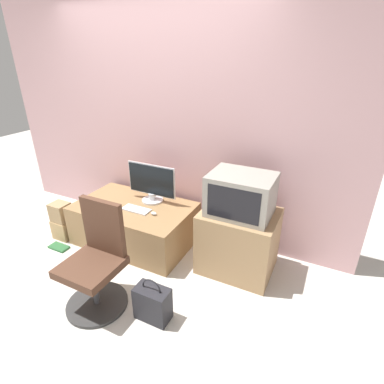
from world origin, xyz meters
name	(u,v)px	position (x,y,z in m)	size (l,w,h in m)	color
ground_plane	(90,288)	(0.00, 0.00, 0.00)	(12.00, 12.00, 0.00)	beige
wall_back	(160,121)	(0.00, 1.32, 1.30)	(4.40, 0.05, 2.60)	#CC9EA3
desk	(135,223)	(-0.09, 0.84, 0.23)	(1.29, 0.79, 0.46)	#937047
side_stand	(238,241)	(1.12, 0.90, 0.32)	(0.70, 0.56, 0.64)	#A37F56
main_monitor	(152,183)	(0.05, 1.03, 0.67)	(0.59, 0.24, 0.44)	silver
keyboard	(136,209)	(0.01, 0.77, 0.47)	(0.31, 0.13, 0.01)	silver
mouse	(154,214)	(0.24, 0.76, 0.48)	(0.07, 0.04, 0.04)	silver
crt_tv	(241,195)	(1.11, 0.88, 0.83)	(0.57, 0.44, 0.39)	gray
office_chair	(96,265)	(0.20, -0.06, 0.39)	(0.52, 0.52, 0.93)	#333333
cardboard_box_lower	(64,229)	(-0.88, 0.52, 0.11)	(0.22, 0.19, 0.23)	tan
cardboard_box_upper	(60,212)	(-0.88, 0.52, 0.34)	(0.20, 0.17, 0.22)	#A3845B
handbag	(153,303)	(0.71, -0.02, 0.15)	(0.29, 0.16, 0.40)	#232328
book	(59,247)	(-0.77, 0.32, 0.01)	(0.23, 0.12, 0.02)	#2D6638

